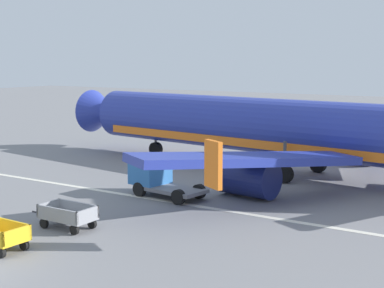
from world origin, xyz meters
TOP-DOWN VIEW (x-y plane):
  - apron_stripe at (0.00, 12.84)m, footprint 120.00×0.36m
  - airplane at (2.63, 22.95)m, footprint 37.65×30.32m
  - baggage_cart_fourth_in_row at (-0.50, 6.35)m, footprint 3.55×1.41m
  - service_truck_beside_carts at (-0.95, 13.75)m, footprint 4.58×2.47m

SIDE VIEW (x-z plane):
  - apron_stripe at x=0.00m, z-range 0.00..0.01m
  - baggage_cart_fourth_in_row at x=-0.50m, z-range 0.07..1.14m
  - service_truck_beside_carts at x=-0.95m, z-range 0.05..2.15m
  - airplane at x=2.63m, z-range -2.62..8.72m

